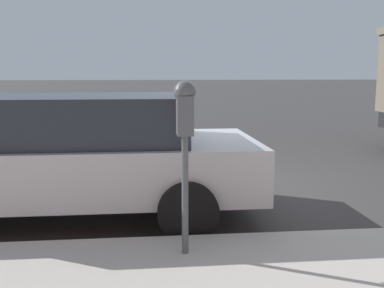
{
  "coord_description": "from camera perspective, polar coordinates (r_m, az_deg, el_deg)",
  "views": [
    {
      "loc": [
        -6.49,
        0.92,
        1.74
      ],
      "look_at": [
        -2.23,
        0.47,
        1.07
      ],
      "focal_mm": 42.0,
      "sensor_mm": 36.0,
      "label": 1
    }
  ],
  "objects": [
    {
      "name": "ground_plane",
      "position": [
        6.78,
        2.04,
        -5.91
      ],
      "size": [
        220.0,
        220.0,
        0.0
      ],
      "primitive_type": "plane",
      "color": "#3D3A3A"
    },
    {
      "name": "parking_meter",
      "position": [
        3.89,
        -0.91,
        2.66
      ],
      "size": [
        0.21,
        0.19,
        1.55
      ],
      "color": "#4C5156",
      "rests_on": "sidewalk"
    },
    {
      "name": "car_silver",
      "position": [
        5.63,
        -16.2,
        -1.18
      ],
      "size": [
        2.17,
        4.8,
        1.48
      ],
      "rotation": [
        0.0,
        0.0,
        0.0
      ],
      "color": "#B7BABF",
      "rests_on": "ground_plane"
    }
  ]
}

